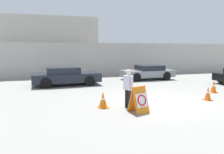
# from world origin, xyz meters

# --- Properties ---
(ground_plane) EXTENTS (90.00, 90.00, 0.00)m
(ground_plane) POSITION_xyz_m (0.00, 0.00, 0.00)
(ground_plane) COLOR gray
(perimeter_wall) EXTENTS (36.00, 0.30, 3.54)m
(perimeter_wall) POSITION_xyz_m (-0.00, 11.15, 1.55)
(perimeter_wall) COLOR #ADA8A0
(perimeter_wall) RESTS_ON ground_plane
(building_block) EXTENTS (9.74, 7.75, 5.77)m
(building_block) POSITION_xyz_m (-4.96, 17.17, 2.89)
(building_block) COLOR #B2ADA3
(building_block) RESTS_ON ground_plane
(barricade_sign) EXTENTS (0.84, 0.82, 1.07)m
(barricade_sign) POSITION_xyz_m (-1.74, -1.16, 0.53)
(barricade_sign) COLOR orange
(barricade_sign) RESTS_ON ground_plane
(security_guard) EXTENTS (0.35, 0.66, 1.68)m
(security_guard) POSITION_xyz_m (-1.93, -0.38, 0.93)
(security_guard) COLOR black
(security_guard) RESTS_ON ground_plane
(traffic_cone_near) EXTENTS (0.37, 0.37, 0.69)m
(traffic_cone_near) POSITION_xyz_m (2.42, -0.15, 0.34)
(traffic_cone_near) COLOR orange
(traffic_cone_near) RESTS_ON ground_plane
(traffic_cone_mid) EXTENTS (0.40, 0.40, 0.72)m
(traffic_cone_mid) POSITION_xyz_m (4.07, 1.33, 0.36)
(traffic_cone_mid) COLOR orange
(traffic_cone_mid) RESTS_ON ground_plane
(traffic_cone_far) EXTENTS (0.44, 0.44, 0.70)m
(traffic_cone_far) POSITION_xyz_m (-2.96, -0.04, 0.34)
(traffic_cone_far) COLOR orange
(traffic_cone_far) RESTS_ON ground_plane
(parked_car_front_coupe) EXTENTS (4.70, 2.12, 1.28)m
(parked_car_front_coupe) POSITION_xyz_m (-4.02, 6.44, 0.66)
(parked_car_front_coupe) COLOR black
(parked_car_front_coupe) RESTS_ON ground_plane
(parked_car_rear_sedan) EXTENTS (4.31, 1.99, 1.20)m
(parked_car_rear_sedan) POSITION_xyz_m (2.76, 7.44, 0.61)
(parked_car_rear_sedan) COLOR black
(parked_car_rear_sedan) RESTS_ON ground_plane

